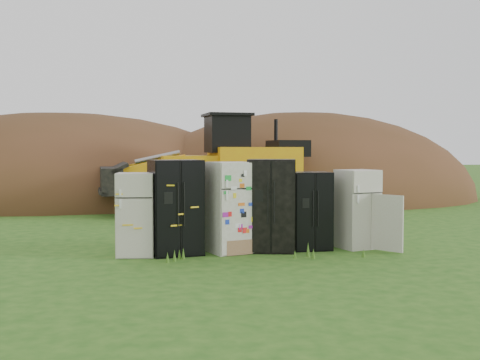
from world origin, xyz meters
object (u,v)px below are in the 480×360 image
object	(u,v)px
fridge_leftmost	(136,214)
fridge_black_right	(310,211)
fridge_open_door	(357,209)
fridge_sticker	(231,207)
wheel_loader	(202,164)
fridge_black_side	(176,207)
fridge_dark_mid	(271,205)

from	to	relation	value
fridge_leftmost	fridge_black_right	bearing A→B (deg)	8.31
fridge_leftmost	fridge_open_door	xyz separation A→B (m)	(4.68, 0.04, 0.01)
fridge_sticker	wheel_loader	size ratio (longest dim) A/B	0.27
fridge_black_side	fridge_black_right	xyz separation A→B (m)	(2.84, 0.07, -0.13)
fridge_leftmost	fridge_black_right	size ratio (longest dim) A/B	1.01
fridge_sticker	fridge_open_door	size ratio (longest dim) A/B	1.11
fridge_black_right	fridge_leftmost	bearing A→B (deg)	-178.36
fridge_sticker	fridge_dark_mid	xyz separation A→B (m)	(0.86, -0.01, 0.03)
fridge_leftmost	fridge_dark_mid	distance (m)	2.78
fridge_black_side	fridge_dark_mid	bearing A→B (deg)	-8.33
fridge_leftmost	fridge_dark_mid	bearing A→B (deg)	7.62
fridge_leftmost	fridge_open_door	bearing A→B (deg)	7.79
fridge_dark_mid	wheel_loader	bearing A→B (deg)	108.86
fridge_dark_mid	fridge_open_door	world-z (taller)	fridge_dark_mid
fridge_sticker	fridge_dark_mid	bearing A→B (deg)	-16.90
fridge_black_right	fridge_dark_mid	bearing A→B (deg)	-176.11
fridge_dark_mid	fridge_open_door	xyz separation A→B (m)	(1.90, 0.02, -0.12)
fridge_leftmost	fridge_dark_mid	size ratio (longest dim) A/B	0.86
fridge_black_side	fridge_dark_mid	world-z (taller)	fridge_dark_mid
fridge_leftmost	wheel_loader	size ratio (longest dim) A/B	0.24
fridge_black_side	fridge_leftmost	bearing A→B (deg)	170.82
fridge_leftmost	wheel_loader	bearing A→B (deg)	79.79
fridge_dark_mid	fridge_black_right	bearing A→B (deg)	18.85
fridge_sticker	wheel_loader	world-z (taller)	wheel_loader
fridge_sticker	fridge_dark_mid	size ratio (longest dim) A/B	0.97
fridge_black_side	wheel_loader	size ratio (longest dim) A/B	0.28
fridge_open_door	wheel_loader	xyz separation A→B (m)	(-2.33, 7.41, 0.80)
fridge_dark_mid	wheel_loader	world-z (taller)	wheel_loader
wheel_loader	fridge_sticker	bearing A→B (deg)	-96.20
fridge_sticker	fridge_black_right	distance (m)	1.72
wheel_loader	fridge_dark_mid	bearing A→B (deg)	-89.56
wheel_loader	fridge_open_door	bearing A→B (deg)	-75.40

